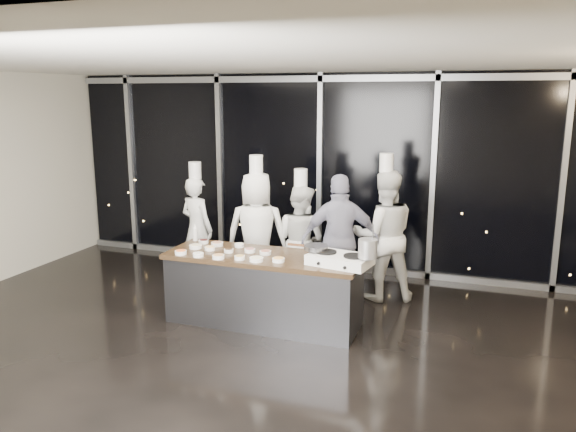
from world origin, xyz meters
name	(u,v)px	position (x,y,z in m)	size (l,w,h in m)	color
ground	(235,352)	(0.00, 0.00, 0.00)	(9.00, 9.00, 0.00)	black
room_shell	(246,154)	(0.18, 0.00, 2.25)	(9.02, 7.02, 3.21)	beige
window_wall	(320,173)	(0.00, 3.43, 1.60)	(8.90, 0.11, 3.20)	black
demo_counter	(264,289)	(0.00, 0.90, 0.45)	(2.46, 0.86, 0.90)	#3D3E43
stove	(340,259)	(1.00, 0.81, 0.96)	(0.78, 0.56, 0.14)	white
frying_pan	(315,247)	(0.68, 0.87, 1.06)	(0.53, 0.34, 0.05)	slate
stock_pot	(368,249)	(1.34, 0.73, 1.15)	(0.22, 0.22, 0.22)	#B1B0B3
prep_bowls	(227,251)	(-0.46, 0.81, 0.93)	(1.42, 0.72, 0.05)	white
squeeze_bottle	(195,233)	(-1.14, 1.24, 1.01)	(0.06, 0.06, 0.23)	silver
chef_far_left	(197,227)	(-1.63, 2.18, 0.84)	(0.68, 0.55, 1.86)	silver
chef_left	(257,233)	(-0.48, 1.85, 0.91)	(1.00, 0.79, 2.03)	silver
chef_center	(300,239)	(0.09, 2.12, 0.81)	(0.93, 0.82, 1.83)	silver
guest	(340,241)	(0.75, 1.85, 0.91)	(1.16, 0.79, 1.82)	#16173D
chef_right	(384,235)	(1.26, 2.28, 0.93)	(1.09, 0.98, 2.08)	silver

